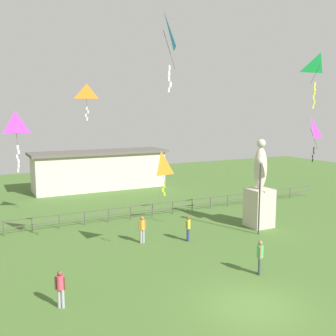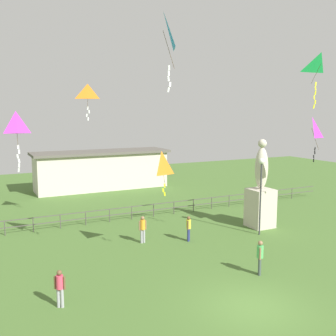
{
  "view_description": "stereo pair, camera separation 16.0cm",
  "coord_description": "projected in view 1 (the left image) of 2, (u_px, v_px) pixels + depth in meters",
  "views": [
    {
      "loc": [
        -9.42,
        -11.19,
        7.49
      ],
      "look_at": [
        -1.13,
        5.15,
        4.9
      ],
      "focal_mm": 41.66,
      "sensor_mm": 36.0,
      "label": 1
    },
    {
      "loc": [
        -9.28,
        -11.26,
        7.49
      ],
      "look_at": [
        -1.13,
        5.15,
        4.9
      ],
      "focal_mm": 41.66,
      "sensor_mm": 36.0,
      "label": 2
    }
  ],
  "objects": [
    {
      "name": "lamppost",
      "position": [
        260.0,
        180.0,
        23.79
      ],
      "size": [
        0.36,
        0.36,
        4.79
      ],
      "color": "#38383D",
      "rests_on": "ground_plane"
    },
    {
      "name": "person_2",
      "position": [
        60.0,
        286.0,
        15.0
      ],
      "size": [
        0.4,
        0.28,
        1.51
      ],
      "color": "#99999E",
      "rests_on": "ground_plane"
    },
    {
      "name": "kite_5",
      "position": [
        320.0,
        66.0,
        18.81
      ],
      "size": [
        1.09,
        0.94,
        2.6
      ],
      "color": "#1EB759"
    },
    {
      "name": "person_1",
      "position": [
        260.0,
        255.0,
        18.12
      ],
      "size": [
        0.35,
        0.41,
        1.64
      ],
      "color": "#3F4C47",
      "rests_on": "ground_plane"
    },
    {
      "name": "kite_4",
      "position": [
        87.0,
        94.0,
        24.12
      ],
      "size": [
        1.19,
        0.96,
        2.2
      ],
      "color": "orange"
    },
    {
      "name": "waterfront_railing",
      "position": [
        121.0,
        212.0,
        27.27
      ],
      "size": [
        36.02,
        0.06,
        0.95
      ],
      "color": "#4C4742",
      "rests_on": "ground_plane"
    },
    {
      "name": "kite_3",
      "position": [
        164.0,
        33.0,
        15.54
      ],
      "size": [
        0.84,
        1.03,
        3.18
      ],
      "color": "#198CD1"
    },
    {
      "name": "statue_monument",
      "position": [
        259.0,
        197.0,
        25.69
      ],
      "size": [
        1.52,
        1.52,
        5.82
      ],
      "color": "beige",
      "rests_on": "ground_plane"
    },
    {
      "name": "kite_2",
      "position": [
        161.0,
        164.0,
        19.51
      ],
      "size": [
        0.88,
        0.57,
        2.28
      ],
      "color": "orange"
    },
    {
      "name": "person_3",
      "position": [
        188.0,
        227.0,
        22.89
      ],
      "size": [
        0.34,
        0.35,
        1.5
      ],
      "color": "navy",
      "rests_on": "ground_plane"
    },
    {
      "name": "ground_plane",
      "position": [
        254.0,
        307.0,
        15.15
      ],
      "size": [
        80.0,
        80.0,
        0.0
      ],
      "primitive_type": "plane",
      "color": "#476B2D"
    },
    {
      "name": "pavilion_building",
      "position": [
        100.0,
        170.0,
        38.67
      ],
      "size": [
        13.37,
        4.09,
        3.77
      ],
      "color": "beige",
      "rests_on": "ground_plane"
    },
    {
      "name": "person_0",
      "position": [
        142.0,
        228.0,
        22.53
      ],
      "size": [
        0.48,
        0.29,
        1.59
      ],
      "color": "#99999E",
      "rests_on": "ground_plane"
    },
    {
      "name": "kite_0",
      "position": [
        16.0,
        127.0,
        18.48
      ],
      "size": [
        0.91,
        1.06,
        2.8
      ],
      "color": "#B22DB2"
    },
    {
      "name": "kite_1",
      "position": [
        311.0,
        130.0,
        22.52
      ],
      "size": [
        0.8,
        0.82,
        2.56
      ],
      "color": "#B22DB2"
    }
  ]
}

